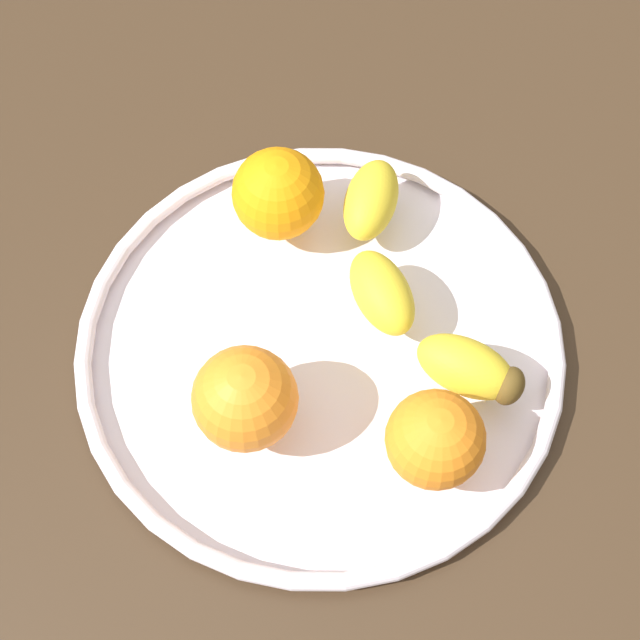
{
  "coord_description": "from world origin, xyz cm",
  "views": [
    {
      "loc": [
        28.97,
        -8.62,
        61.37
      ],
      "look_at": [
        0.0,
        0.0,
        4.8
      ],
      "focal_mm": 54.32,
      "sensor_mm": 36.0,
      "label": 1
    }
  ],
  "objects_px": {
    "banana": "(409,288)",
    "orange_front_left": "(283,193)",
    "fruit_bowl": "(320,346)",
    "orange_back_left": "(245,399)",
    "orange_center": "(435,439)"
  },
  "relations": [
    {
      "from": "orange_back_left",
      "to": "orange_front_left",
      "type": "distance_m",
      "value": 0.16
    },
    {
      "from": "banana",
      "to": "orange_front_left",
      "type": "height_order",
      "value": "orange_front_left"
    },
    {
      "from": "fruit_bowl",
      "to": "banana",
      "type": "distance_m",
      "value": 0.07
    },
    {
      "from": "orange_back_left",
      "to": "orange_front_left",
      "type": "bearing_deg",
      "value": 156.0
    },
    {
      "from": "orange_center",
      "to": "orange_back_left",
      "type": "height_order",
      "value": "orange_back_left"
    },
    {
      "from": "fruit_bowl",
      "to": "banana",
      "type": "relative_size",
      "value": 1.54
    },
    {
      "from": "orange_center",
      "to": "orange_back_left",
      "type": "bearing_deg",
      "value": -119.06
    },
    {
      "from": "fruit_bowl",
      "to": "banana",
      "type": "bearing_deg",
      "value": 100.05
    },
    {
      "from": "orange_back_left",
      "to": "fruit_bowl",
      "type": "bearing_deg",
      "value": 124.49
    },
    {
      "from": "fruit_bowl",
      "to": "orange_front_left",
      "type": "height_order",
      "value": "orange_front_left"
    },
    {
      "from": "fruit_bowl",
      "to": "orange_center",
      "type": "relative_size",
      "value": 5.38
    },
    {
      "from": "banana",
      "to": "orange_back_left",
      "type": "xyz_separation_m",
      "value": [
        0.05,
        -0.13,
        0.02
      ]
    },
    {
      "from": "orange_center",
      "to": "orange_front_left",
      "type": "relative_size",
      "value": 0.96
    },
    {
      "from": "banana",
      "to": "orange_back_left",
      "type": "bearing_deg",
      "value": -74.38
    },
    {
      "from": "banana",
      "to": "orange_back_left",
      "type": "distance_m",
      "value": 0.14
    }
  ]
}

